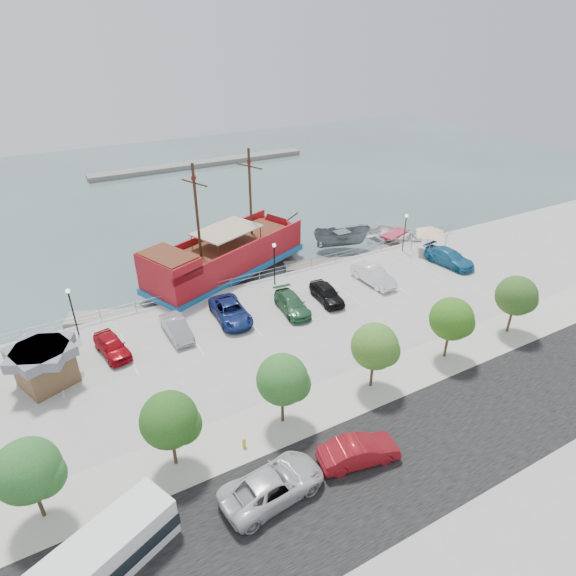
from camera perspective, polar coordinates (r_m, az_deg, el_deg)
ground at (r=42.43m, az=2.49°, el=-4.38°), size 160.00×160.00×0.00m
land_slab at (r=30.98m, az=24.71°, el=-22.47°), size 100.00×58.00×1.20m
street at (r=32.37m, az=17.93°, el=-16.47°), size 100.00×8.00×0.04m
sidewalk at (r=35.39m, az=11.05°, el=-10.77°), size 100.00×4.00×0.05m
seawall_railing at (r=47.56m, az=-2.32°, el=1.71°), size 50.00×0.06×1.00m
far_shore at (r=92.68m, az=-10.21°, el=14.31°), size 40.00×3.00×0.80m
pirate_ship at (r=50.54m, az=-6.07°, el=4.14°), size 21.04×12.90×13.12m
patrol_boat at (r=56.19m, az=6.36°, el=5.74°), size 7.01×4.93×2.54m
speedboat at (r=59.44m, az=12.54°, el=5.99°), size 7.07×8.37×1.48m
dock_west at (r=45.76m, az=-20.17°, el=-3.31°), size 8.02×5.17×0.44m
dock_mid at (r=52.30m, az=3.81°, el=2.74°), size 8.02×4.61×0.44m
dock_east at (r=57.56m, az=11.87°, el=4.69°), size 7.02×4.16×0.39m
shed at (r=37.69m, az=-26.94°, el=-8.07°), size 4.67×4.67×2.98m
canopy_tent at (r=54.54m, az=16.62°, el=7.01°), size 4.36×4.36×3.41m
street_van at (r=27.63m, az=-1.82°, el=-22.28°), size 6.09×3.31×1.62m
street_sedan at (r=29.42m, az=8.40°, el=-18.60°), size 4.97×2.51×1.56m
shuttle_bus at (r=26.37m, az=-20.73°, el=-27.40°), size 7.05×4.77×2.35m
fire_hydrant at (r=30.25m, az=-5.23°, el=-17.77°), size 0.24×0.24×0.69m
lamp_post_left at (r=41.44m, az=-24.33°, el=-1.73°), size 0.36×0.36×4.28m
lamp_post_mid at (r=45.44m, az=-1.63°, el=3.75°), size 0.36×0.36×4.28m
lamp_post_right at (r=54.02m, az=13.73°, el=7.15°), size 0.36×0.36×4.28m
tree_a at (r=27.85m, az=-28.15°, el=-18.65°), size 3.30×3.20×5.00m
tree_b at (r=27.92m, az=-13.54°, el=-15.08°), size 3.30×3.20×5.00m
tree_c at (r=29.70m, az=-0.36°, el=-10.91°), size 3.30×3.20×5.00m
tree_d at (r=32.90m, az=10.50°, el=-6.95°), size 3.30×3.20×5.00m
tree_e at (r=37.16m, az=19.02°, el=-3.61°), size 3.30×3.20×5.00m
tree_f at (r=42.15m, az=25.61°, el=-0.94°), size 3.30×3.20×5.00m
parked_car_a at (r=39.24m, az=-20.14°, el=-6.44°), size 2.50×4.59×1.48m
parked_car_b at (r=39.91m, az=-13.06°, el=-4.62°), size 1.70×4.48×1.46m
parked_car_c at (r=41.22m, az=-6.81°, el=-2.78°), size 2.81×5.61×1.52m
parked_car_d at (r=42.07m, az=0.49°, el=-1.91°), size 2.45×5.10×1.43m
parked_car_e at (r=43.75m, az=4.62°, el=-0.62°), size 2.20×4.63×1.53m
parked_car_f at (r=47.31m, az=10.11°, el=1.51°), size 2.08×5.16×1.67m
parked_car_h at (r=52.95m, az=18.58°, el=3.45°), size 3.09×5.83×1.61m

